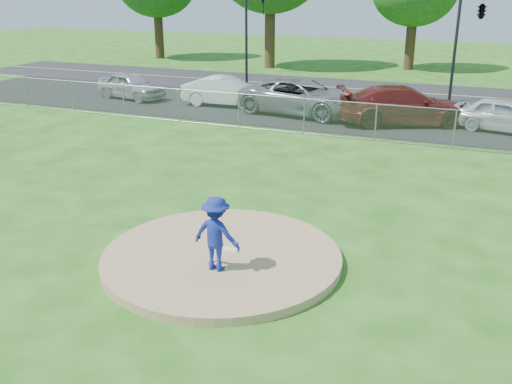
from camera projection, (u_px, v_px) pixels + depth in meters
ground at (337, 151)px, 21.60m from camera, size 120.00×120.00×0.00m
pitchers_mound at (222, 257)px, 12.89m from camera, size 5.40×5.40×0.20m
pitching_rubber at (226, 249)px, 13.02m from camera, size 0.60×0.15×0.04m
chain_link_fence at (351, 121)px, 23.08m from camera, size 40.00×0.06×1.50m
parking_lot at (373, 117)px, 27.24m from camera, size 50.00×8.00×0.01m
street at (399, 92)px, 33.75m from camera, size 60.00×7.00×0.01m
traffic_signal_left at (250, 31)px, 34.05m from camera, size 1.28×0.20×5.60m
traffic_signal_center at (479, 13)px, 29.01m from camera, size 1.42×2.48×5.60m
pitcher at (216, 234)px, 11.88m from camera, size 1.08×0.66×1.62m
traffic_cone at (250, 105)px, 27.99m from camera, size 0.39×0.39×0.75m
parked_car_silver at (131, 86)px, 31.38m from camera, size 4.41×2.53×1.41m
parked_car_white at (226, 91)px, 29.51m from camera, size 4.59×1.84×1.48m
parked_car_gray at (302, 97)px, 27.45m from camera, size 6.43×3.72×1.69m
parked_car_darkred at (404, 105)px, 25.48m from camera, size 6.32×4.56×1.70m
parked_car_pearl at (505, 115)px, 24.17m from camera, size 4.44×2.57×1.42m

